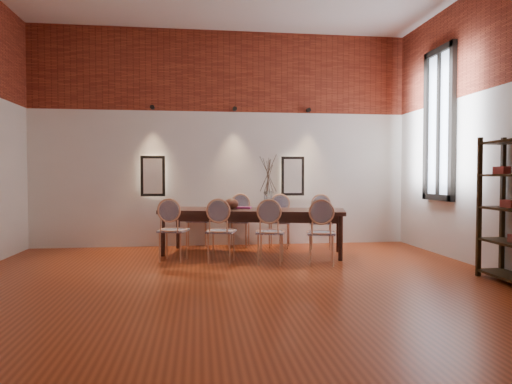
{
  "coord_description": "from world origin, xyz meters",
  "views": [
    {
      "loc": [
        -0.48,
        -5.06,
        1.3
      ],
      "look_at": [
        0.42,
        2.04,
        1.05
      ],
      "focal_mm": 32.0,
      "sensor_mm": 36.0,
      "label": 1
    }
  ],
  "objects": [
    {
      "name": "vase",
      "position": [
        0.67,
        2.37,
        0.9
      ],
      "size": [
        0.14,
        0.14,
        0.3
      ],
      "primitive_type": "cylinder",
      "color": "silver",
      "rests_on": "dining_table"
    },
    {
      "name": "chair_far_d",
      "position": [
        1.71,
        2.88,
        0.47
      ],
      "size": [
        0.54,
        0.54,
        0.94
      ],
      "primitive_type": null,
      "rotation": [
        0.0,
        0.0,
        2.88
      ],
      "color": "tan",
      "rests_on": "floor"
    },
    {
      "name": "chair_near_d",
      "position": [
        1.31,
        1.41,
        0.47
      ],
      "size": [
        0.54,
        0.54,
        0.94
      ],
      "primitive_type": null,
      "rotation": [
        0.0,
        0.0,
        -0.26
      ],
      "color": "tan",
      "rests_on": "floor"
    },
    {
      "name": "dining_table",
      "position": [
        0.42,
        2.44,
        0.38
      ],
      "size": [
        3.14,
        1.71,
        0.75
      ],
      "primitive_type": "cube",
      "rotation": [
        0.0,
        0.0,
        -0.26
      ],
      "color": "#331914",
      "rests_on": "floor"
    },
    {
      "name": "chair_near_a",
      "position": [
        -0.86,
        2.0,
        0.47
      ],
      "size": [
        0.54,
        0.54,
        0.94
      ],
      "primitive_type": null,
      "rotation": [
        0.0,
        0.0,
        -0.26
      ],
      "color": "tan",
      "rests_on": "floor"
    },
    {
      "name": "window_glass",
      "position": [
        3.46,
        2.0,
        2.15
      ],
      "size": [
        0.02,
        0.78,
        2.38
      ],
      "primitive_type": "cube",
      "color": "silver",
      "rests_on": "wall_right"
    },
    {
      "name": "bowl",
      "position": [
        0.07,
        2.48,
        0.84
      ],
      "size": [
        0.24,
        0.24,
        0.18
      ],
      "primitive_type": "ellipsoid",
      "color": "#5B2F1F",
      "rests_on": "dining_table"
    },
    {
      "name": "chair_far_c",
      "position": [
        0.98,
        3.08,
        0.47
      ],
      "size": [
        0.54,
        0.54,
        0.94
      ],
      "primitive_type": null,
      "rotation": [
        0.0,
        0.0,
        2.88
      ],
      "color": "tan",
      "rests_on": "floor"
    },
    {
      "name": "spot_fixture_right",
      "position": [
        1.6,
        3.42,
        2.55
      ],
      "size": [
        0.08,
        0.1,
        0.08
      ],
      "primitive_type": "cylinder",
      "rotation": [
        1.57,
        0.0,
        0.0
      ],
      "color": "black",
      "rests_on": "wall_back"
    },
    {
      "name": "window_frame",
      "position": [
        3.44,
        2.0,
        2.15
      ],
      "size": [
        0.08,
        0.9,
        2.5
      ],
      "primitive_type": "cube",
      "color": "black",
      "rests_on": "wall_right"
    },
    {
      "name": "chair_far_b",
      "position": [
        0.26,
        3.27,
        0.47
      ],
      "size": [
        0.54,
        0.54,
        0.94
      ],
      "primitive_type": null,
      "rotation": [
        0.0,
        0.0,
        2.88
      ],
      "color": "tan",
      "rests_on": "floor"
    },
    {
      "name": "dried_branches",
      "position": [
        0.67,
        2.37,
        1.35
      ],
      "size": [
        0.5,
        0.5,
        0.7
      ],
      "primitive_type": null,
      "color": "#4D3C2A",
      "rests_on": "vase"
    },
    {
      "name": "spot_fixture_left",
      "position": [
        -1.3,
        3.42,
        2.55
      ],
      "size": [
        0.08,
        0.1,
        0.08
      ],
      "primitive_type": "cylinder",
      "rotation": [
        1.57,
        0.0,
        0.0
      ],
      "color": "black",
      "rests_on": "wall_back"
    },
    {
      "name": "niche_right",
      "position": [
        1.3,
        3.45,
        1.3
      ],
      "size": [
        0.36,
        0.06,
        0.66
      ],
      "primitive_type": "cube",
      "color": "#FFEAC6",
      "rests_on": "wall_back"
    },
    {
      "name": "chair_near_b",
      "position": [
        -0.14,
        1.8,
        0.47
      ],
      "size": [
        0.54,
        0.54,
        0.94
      ],
      "primitive_type": null,
      "rotation": [
        0.0,
        0.0,
        -0.26
      ],
      "color": "tan",
      "rests_on": "floor"
    },
    {
      "name": "spot_fixture_mid",
      "position": [
        0.2,
        3.42,
        2.55
      ],
      "size": [
        0.08,
        0.1,
        0.08
      ],
      "primitive_type": "cylinder",
      "rotation": [
        1.57,
        0.0,
        0.0
      ],
      "color": "black",
      "rests_on": "wall_back"
    },
    {
      "name": "brick_band_back",
      "position": [
        0.0,
        3.48,
        3.25
      ],
      "size": [
        7.0,
        0.02,
        1.5
      ],
      "primitive_type": "cube",
      "color": "maroon",
      "rests_on": "ground"
    },
    {
      "name": "niche_left",
      "position": [
        -1.3,
        3.45,
        1.3
      ],
      "size": [
        0.36,
        0.06,
        0.66
      ],
      "primitive_type": "cube",
      "color": "#FFEAC6",
      "rests_on": "wall_back"
    },
    {
      "name": "wall_back",
      "position": [
        0.0,
        3.55,
        2.0
      ],
      "size": [
        7.0,
        0.1,
        4.0
      ],
      "primitive_type": "cube",
      "color": "silver",
      "rests_on": "ground"
    },
    {
      "name": "book",
      "position": [
        0.28,
        2.62,
        0.77
      ],
      "size": [
        0.3,
        0.24,
        0.03
      ],
      "primitive_type": "cube",
      "rotation": [
        0.0,
        0.0,
        -0.26
      ],
      "color": "#8A2967",
      "rests_on": "dining_table"
    },
    {
      "name": "floor",
      "position": [
        0.0,
        0.0,
        -0.01
      ],
      "size": [
        7.0,
        7.0,
        0.02
      ],
      "primitive_type": "cube",
      "color": "#973817",
      "rests_on": "ground"
    },
    {
      "name": "chair_far_a",
      "position": [
        -0.46,
        3.47,
        0.47
      ],
      "size": [
        0.54,
        0.54,
        0.94
      ],
      "primitive_type": null,
      "rotation": [
        0.0,
        0.0,
        2.88
      ],
      "color": "tan",
      "rests_on": "floor"
    },
    {
      "name": "chair_near_c",
      "position": [
        0.59,
        1.61,
        0.47
      ],
      "size": [
        0.54,
        0.54,
        0.94
      ],
      "primitive_type": null,
      "rotation": [
        0.0,
        0.0,
        -0.26
      ],
      "color": "tan",
      "rests_on": "floor"
    },
    {
      "name": "window_mullion",
      "position": [
        3.44,
        2.0,
        2.15
      ],
      "size": [
        0.06,
        0.06,
        2.4
      ],
      "primitive_type": "cube",
      "color": "black",
      "rests_on": "wall_right"
    }
  ]
}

